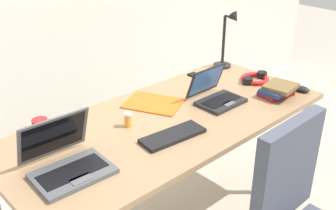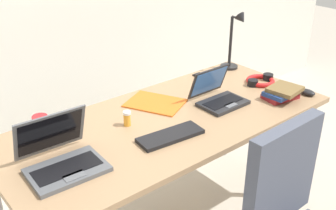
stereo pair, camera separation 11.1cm
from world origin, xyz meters
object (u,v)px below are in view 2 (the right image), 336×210
object	(u,v)px
computer_mouse	(307,92)
pill_bottle	(127,118)
desk_lamp	(235,41)
book_stack	(282,93)
laptop_mid_desk	(219,96)
laptop_by_keyboard	(62,158)
paper_folder_back_left	(155,103)
cell_phone	(203,77)
coffee_mug	(41,124)
headphones	(260,80)
external_keyboard	(170,136)

from	to	relation	value
computer_mouse	pill_bottle	distance (m)	1.10
desk_lamp	book_stack	size ratio (longest dim) A/B	1.89
laptop_mid_desk	book_stack	size ratio (longest dim) A/B	1.24
desk_lamp	pill_bottle	world-z (taller)	desk_lamp
laptop_by_keyboard	paper_folder_back_left	distance (m)	0.73
laptop_by_keyboard	paper_folder_back_left	world-z (taller)	laptop_by_keyboard
pill_bottle	paper_folder_back_left	world-z (taller)	pill_bottle
cell_phone	laptop_mid_desk	bearing A→B (deg)	-121.39
computer_mouse	coffee_mug	size ratio (longest dim) A/B	0.85
headphones	paper_folder_back_left	distance (m)	0.72
external_keyboard	headphones	distance (m)	0.89
laptop_mid_desk	desk_lamp	bearing A→B (deg)	34.11
desk_lamp	coffee_mug	bearing A→B (deg)	179.33
coffee_mug	paper_folder_back_left	bearing A→B (deg)	-9.64
cell_phone	pill_bottle	xyz separation A→B (m)	(-0.74, -0.22, 0.04)
laptop_by_keyboard	cell_phone	bearing A→B (deg)	16.55
laptop_by_keyboard	cell_phone	distance (m)	1.22
laptop_mid_desk	cell_phone	xyz separation A→B (m)	(0.19, 0.33, -0.04)
laptop_mid_desk	coffee_mug	size ratio (longest dim) A/B	2.32
desk_lamp	laptop_mid_desk	xyz separation A→B (m)	(-0.46, -0.31, -0.16)
headphones	paper_folder_back_left	size ratio (longest dim) A/B	0.69
desk_lamp	pill_bottle	xyz separation A→B (m)	(-1.01, -0.20, -0.16)
laptop_by_keyboard	cell_phone	world-z (taller)	laptop_by_keyboard
desk_lamp	computer_mouse	size ratio (longest dim) A/B	4.17
desk_lamp	external_keyboard	world-z (taller)	desk_lamp
cell_phone	headphones	world-z (taller)	headphones
laptop_mid_desk	paper_folder_back_left	distance (m)	0.36
paper_folder_back_left	headphones	bearing A→B (deg)	-14.73
computer_mouse	cell_phone	size ratio (longest dim) A/B	0.71
book_stack	pill_bottle	bearing A→B (deg)	160.65
external_keyboard	computer_mouse	xyz separation A→B (m)	(0.94, -0.14, 0.01)
laptop_by_keyboard	computer_mouse	distance (m)	1.48
laptop_by_keyboard	pill_bottle	xyz separation A→B (m)	(0.42, 0.13, -0.01)
computer_mouse	pill_bottle	size ratio (longest dim) A/B	1.22
pill_bottle	book_stack	world-z (taller)	pill_bottle
laptop_by_keyboard	external_keyboard	xyz separation A→B (m)	(0.52, -0.10, -0.04)
book_stack	external_keyboard	bearing A→B (deg)	174.76
external_keyboard	book_stack	world-z (taller)	book_stack
desk_lamp	laptop_by_keyboard	distance (m)	1.48
headphones	coffee_mug	world-z (taller)	coffee_mug
book_stack	paper_folder_back_left	size ratio (longest dim) A/B	0.68
computer_mouse	paper_folder_back_left	xyz separation A→B (m)	(-0.77, 0.48, -0.01)
book_stack	paper_folder_back_left	xyz separation A→B (m)	(-0.60, 0.41, -0.03)
book_stack	computer_mouse	bearing A→B (deg)	-21.22
external_keyboard	coffee_mug	bearing A→B (deg)	141.36
desk_lamp	headphones	size ratio (longest dim) A/B	1.87
headphones	laptop_mid_desk	bearing A→B (deg)	-175.12
headphones	book_stack	distance (m)	0.25
headphones	pill_bottle	size ratio (longest dim) A/B	2.71
cell_phone	paper_folder_back_left	bearing A→B (deg)	-168.13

